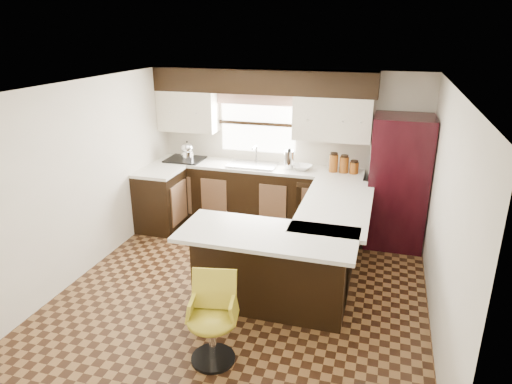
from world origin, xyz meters
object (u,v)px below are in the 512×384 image
(peninsula_return, at_px, (271,271))
(bar_chair, at_px, (212,321))
(peninsula_long, at_px, (330,239))
(refrigerator, at_px, (398,182))

(peninsula_return, bearing_deg, bar_chair, -106.15)
(peninsula_long, distance_m, refrigerator, 1.45)
(refrigerator, relative_size, bar_chair, 2.16)
(peninsula_long, distance_m, bar_chair, 2.16)
(peninsula_long, relative_size, refrigerator, 1.05)
(peninsula_long, height_order, refrigerator, refrigerator)
(peninsula_long, bearing_deg, refrigerator, 55.04)
(refrigerator, bearing_deg, peninsula_return, -121.98)
(bar_chair, bearing_deg, peninsula_return, 62.82)
(bar_chair, bearing_deg, peninsula_long, 56.62)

